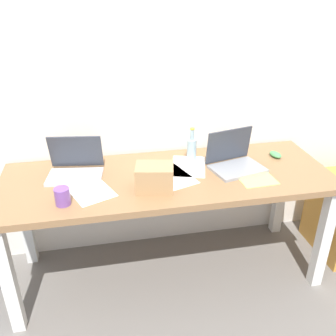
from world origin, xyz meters
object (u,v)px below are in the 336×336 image
Objects in this scene: laptop_right at (234,160)px; coffee_mug at (62,196)px; cardboard_box at (155,178)px; laptop_left at (75,167)px; desk at (168,189)px; beer_bottle at (192,149)px; computer_mouse at (275,154)px.

coffee_mug is at bearing -167.21° from laptop_right.
laptop_left is at bearing 149.77° from cardboard_box.
desk is 9.58× the size of cardboard_box.
laptop_left is 0.98m from laptop_right.
laptop_right is 1.57× the size of beer_bottle.
coffee_mug is at bearing -177.93° from computer_mouse.
laptop_right is (0.98, -0.09, -0.00)m from laptop_left.
laptop_left is at bearing 79.86° from coffee_mug.
cardboard_box is 2.20× the size of coffee_mug.
desk is 0.66m from coffee_mug.
beer_bottle is at bearing 25.13° from coffee_mug.
laptop_left reaches higher than desk.
laptop_left is (-0.55, 0.11, 0.15)m from desk.
laptop_right is 1.06m from coffee_mug.
beer_bottle is (0.19, 0.16, 0.18)m from desk.
laptop_left is 0.51m from cardboard_box.
computer_mouse is at bearing 17.11° from cardboard_box.
laptop_right is at bearing 3.25° from desk.
desk is 19.98× the size of computer_mouse.
beer_bottle is (-0.24, 0.14, 0.04)m from laptop_right.
laptop_left is at bearing 168.78° from computer_mouse.
coffee_mug is at bearing -172.59° from cardboard_box.
desk is 5.50× the size of laptop_right.
cardboard_box is (0.44, -0.26, 0.02)m from laptop_left.
laptop_right is at bearing -5.15° from laptop_left.
desk is 0.77m from computer_mouse.
computer_mouse is at bearing 0.34° from laptop_left.
beer_bottle is at bearing 46.40° from cardboard_box.
cardboard_box is at bearing -30.23° from laptop_left.
coffee_mug is (-1.03, -0.23, -0.00)m from laptop_right.
cardboard_box reaches higher than computer_mouse.
computer_mouse is 1.40m from coffee_mug.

